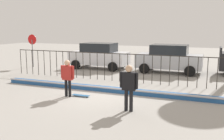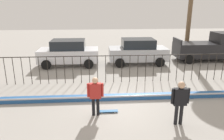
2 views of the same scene
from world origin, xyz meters
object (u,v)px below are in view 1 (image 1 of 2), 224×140
(stop_sign, at_px, (32,46))
(camera_operator, at_px, (129,84))
(parked_car_silver, at_px, (169,58))
(parked_car_white, at_px, (99,55))
(skateboarder, at_px, (68,75))
(skateboard, at_px, (81,95))

(stop_sign, bearing_deg, camera_operator, -35.95)
(camera_operator, height_order, parked_car_silver, parked_car_silver)
(camera_operator, xyz_separation_m, parked_car_white, (-5.09, 8.59, -0.06))
(skateboarder, xyz_separation_m, skateboard, (0.53, 0.19, -0.93))
(skateboard, bearing_deg, stop_sign, 140.17)
(camera_operator, bearing_deg, skateboard, -8.25)
(skateboard, bearing_deg, parked_car_silver, 70.66)
(parked_car_silver, bearing_deg, stop_sign, -172.17)
(camera_operator, bearing_deg, parked_car_white, -44.59)
(skateboarder, height_order, parked_car_silver, parked_car_silver)
(camera_operator, xyz_separation_m, stop_sign, (-10.16, 7.37, 0.59))
(skateboard, distance_m, camera_operator, 2.99)
(parked_car_white, height_order, stop_sign, stop_sign)
(skateboarder, relative_size, parked_car_white, 0.38)
(skateboard, distance_m, parked_car_silver, 8.11)
(parked_car_silver, bearing_deg, skateboarder, -111.78)
(skateboard, xyz_separation_m, stop_sign, (-7.57, 6.27, 1.56))
(camera_operator, bearing_deg, skateboarder, -1.44)
(skateboarder, relative_size, parked_car_silver, 0.38)
(skateboarder, height_order, parked_car_white, parked_car_white)
(skateboard, height_order, camera_operator, camera_operator)
(skateboard, relative_size, parked_car_white, 0.19)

